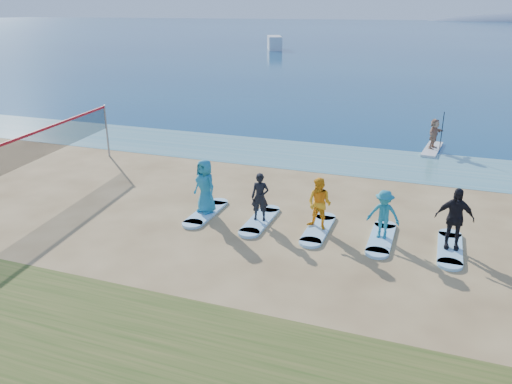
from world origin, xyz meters
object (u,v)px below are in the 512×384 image
(volleyball_net, at_px, (49,141))
(student_0, at_px, (205,186))
(student_2, at_px, (319,204))
(surfboard_3, at_px, (381,238))
(paddleboarder, at_px, (434,134))
(paddleboard, at_px, (432,149))
(surfboard_1, at_px, (260,221))
(student_4, at_px, (454,218))
(surfboard_0, at_px, (206,213))
(student_3, at_px, (384,214))
(surfboard_4, at_px, (450,249))
(student_1, at_px, (260,197))
(boat_offshore_a, at_px, (274,50))
(surfboard_2, at_px, (318,229))

(volleyball_net, bearing_deg, student_0, -4.20)
(student_2, height_order, surfboard_3, student_2)
(paddleboarder, height_order, student_0, student_0)
(paddleboard, relative_size, surfboard_1, 1.36)
(paddleboard, height_order, surfboard_1, paddleboard)
(student_0, xyz_separation_m, student_4, (8.06, 0.00, -0.01))
(surfboard_0, xyz_separation_m, student_3, (6.04, 0.00, 0.82))
(surfboard_3, bearing_deg, surfboard_4, 0.00)
(paddleboarder, xyz_separation_m, surfboard_1, (-5.17, -11.51, -0.83))
(surfboard_0, bearing_deg, volleyball_net, 175.80)
(surfboard_1, height_order, student_4, student_4)
(student_3, bearing_deg, paddleboarder, 89.53)
(surfboard_0, relative_size, surfboard_1, 1.00)
(student_1, bearing_deg, surfboard_4, -9.05)
(boat_offshore_a, distance_m, surfboard_3, 75.39)
(paddleboarder, height_order, student_3, student_3)
(volleyball_net, bearing_deg, paddleboarder, 37.80)
(volleyball_net, xyz_separation_m, paddleboarder, (14.17, 11.00, -1.03))
(boat_offshore_a, distance_m, surfboard_2, 74.70)
(surfboard_1, bearing_deg, surfboard_4, 0.00)
(surfboard_0, bearing_deg, student_2, 0.00)
(volleyball_net, xyz_separation_m, student_4, (15.05, -0.51, -0.88))
(surfboard_1, xyz_separation_m, student_2, (2.01, 0.00, 0.89))
(student_1, relative_size, surfboard_4, 0.74)
(volleyball_net, distance_m, student_1, 9.07)
(student_4, bearing_deg, volleyball_net, 174.72)
(surfboard_0, distance_m, surfboard_2, 4.03)
(surfboard_1, bearing_deg, surfboard_3, 0.00)
(surfboard_1, height_order, surfboard_3, same)
(surfboard_3, relative_size, surfboard_4, 1.00)
(student_0, bearing_deg, student_1, 23.27)
(student_1, xyz_separation_m, student_2, (2.01, 0.00, 0.04))
(boat_offshore_a, distance_m, student_0, 73.47)
(volleyball_net, distance_m, surfboard_4, 15.17)
(surfboard_1, bearing_deg, student_4, 0.00)
(paddleboarder, height_order, surfboard_0, paddleboarder)
(student_4, bearing_deg, student_0, 176.68)
(volleyball_net, bearing_deg, student_4, -1.95)
(volleyball_net, distance_m, paddleboard, 18.03)
(volleyball_net, bearing_deg, boat_offshore_a, 101.05)
(volleyball_net, distance_m, student_0, 7.06)
(paddleboard, bearing_deg, student_3, -89.49)
(paddleboarder, distance_m, student_2, 11.93)
(surfboard_3, bearing_deg, surfboard_2, 180.00)
(volleyball_net, height_order, paddleboarder, volleyball_net)
(paddleboard, xyz_separation_m, boat_offshore_a, (-27.85, 58.99, -0.06))
(student_3, bearing_deg, surfboard_0, -174.81)
(surfboard_2, xyz_separation_m, student_2, (0.00, 0.00, 0.89))
(student_3, bearing_deg, student_1, -174.81)
(student_3, distance_m, surfboard_4, 2.17)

